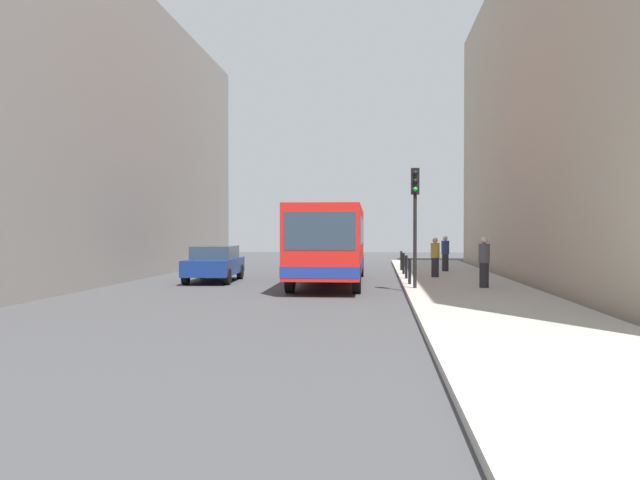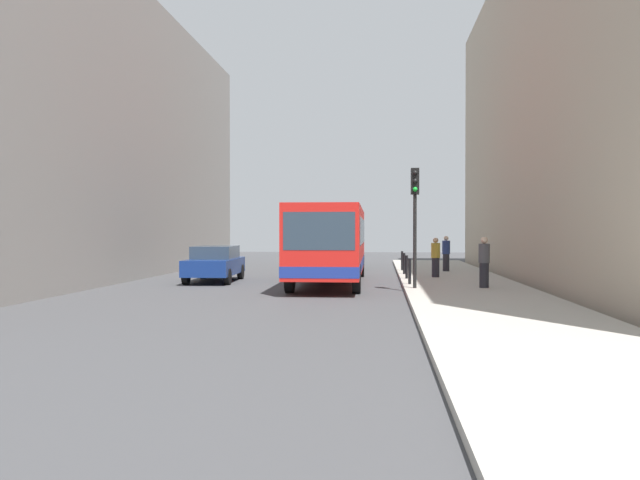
% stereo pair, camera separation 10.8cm
% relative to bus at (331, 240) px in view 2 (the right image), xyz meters
% --- Properties ---
extents(ground_plane, '(80.00, 80.00, 0.00)m').
position_rel_bus_xyz_m(ground_plane, '(-0.40, -2.36, -1.73)').
color(ground_plane, '#424244').
extents(sidewalk, '(4.40, 40.00, 0.15)m').
position_rel_bus_xyz_m(sidewalk, '(5.00, -2.36, -1.65)').
color(sidewalk, '#ADA89E').
rests_on(sidewalk, ground).
extents(building_left, '(7.00, 32.00, 12.85)m').
position_rel_bus_xyz_m(building_left, '(-11.90, 1.64, 4.70)').
color(building_left, gray).
rests_on(building_left, ground).
extents(building_right, '(7.00, 32.00, 14.58)m').
position_rel_bus_xyz_m(building_right, '(11.10, 1.64, 5.57)').
color(building_right, '#B2A38C').
rests_on(building_right, ground).
extents(bus, '(2.65, 11.05, 3.00)m').
position_rel_bus_xyz_m(bus, '(0.00, 0.00, 0.00)').
color(bus, red).
rests_on(bus, ground).
extents(car_beside_bus, '(2.04, 4.49, 1.48)m').
position_rel_bus_xyz_m(car_beside_bus, '(-4.86, 0.42, -0.94)').
color(car_beside_bus, navy).
rests_on(car_beside_bus, ground).
extents(car_behind_bus, '(2.11, 4.51, 1.48)m').
position_rel_bus_xyz_m(car_behind_bus, '(-0.22, 10.62, -0.94)').
color(car_behind_bus, black).
rests_on(car_behind_bus, ground).
extents(traffic_light, '(0.28, 0.33, 4.10)m').
position_rel_bus_xyz_m(traffic_light, '(3.15, -3.44, 1.28)').
color(traffic_light, black).
rests_on(traffic_light, sidewalk).
extents(bollard_near, '(0.11, 0.11, 0.95)m').
position_rel_bus_xyz_m(bollard_near, '(3.05, -1.83, -1.10)').
color(bollard_near, black).
rests_on(bollard_near, sidewalk).
extents(bollard_mid, '(0.11, 0.11, 0.95)m').
position_rel_bus_xyz_m(bollard_mid, '(3.05, 0.92, -1.10)').
color(bollard_mid, black).
rests_on(bollard_mid, sidewalk).
extents(bollard_far, '(0.11, 0.11, 0.95)m').
position_rel_bus_xyz_m(bollard_far, '(3.05, 3.67, -1.10)').
color(bollard_far, black).
rests_on(bollard_far, sidewalk).
extents(bollard_farthest, '(0.11, 0.11, 0.95)m').
position_rel_bus_xyz_m(bollard_farthest, '(3.05, 6.41, -1.10)').
color(bollard_farthest, black).
rests_on(bollard_farthest, sidewalk).
extents(pedestrian_near_signal, '(0.38, 0.38, 1.75)m').
position_rel_bus_xyz_m(pedestrian_near_signal, '(5.53, -3.07, -0.70)').
color(pedestrian_near_signal, '#26262D').
rests_on(pedestrian_near_signal, sidewalk).
extents(pedestrian_mid_sidewalk, '(0.38, 0.38, 1.67)m').
position_rel_bus_xyz_m(pedestrian_mid_sidewalk, '(4.30, 1.85, -0.74)').
color(pedestrian_mid_sidewalk, '#26262D').
rests_on(pedestrian_mid_sidewalk, sidewalk).
extents(pedestrian_far_sidewalk, '(0.38, 0.38, 1.72)m').
position_rel_bus_xyz_m(pedestrian_far_sidewalk, '(5.15, 5.87, -0.72)').
color(pedestrian_far_sidewalk, '#26262D').
rests_on(pedestrian_far_sidewalk, sidewalk).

